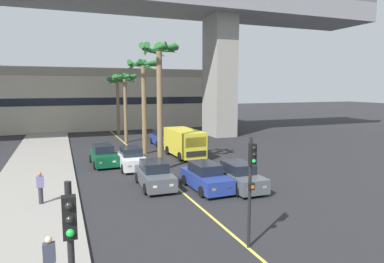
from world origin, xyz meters
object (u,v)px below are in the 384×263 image
Objects in this scene: palm_tree_near_median at (117,89)px; pedestrian_far_along at (40,187)px; car_queue_front at (154,175)px; palm_tree_mid_median at (144,79)px; delivery_van at (184,142)px; pedestrian_mid_block at (50,262)px; car_queue_fifth at (206,177)px; palm_tree_farthest_median at (159,69)px; palm_tree_far_median at (125,86)px; car_queue_sixth at (239,177)px; car_queue_fourth at (162,138)px; traffic_light_median_near at (251,178)px; car_queue_second at (131,159)px; car_queue_third at (103,156)px.

pedestrian_far_along is at bearing -107.45° from palm_tree_near_median.
palm_tree_mid_median is (1.87, 10.36, 6.03)m from car_queue_front.
delivery_van is 3.27× the size of pedestrian_mid_block.
car_queue_fifth is 0.45× the size of palm_tree_farthest_median.
palm_tree_farthest_median is (0.01, -13.61, 1.11)m from palm_tree_far_median.
palm_tree_near_median is at bearing 72.55° from pedestrian_far_along.
palm_tree_farthest_median is at bearing 61.83° from pedestrian_mid_block.
delivery_van reaches higher than pedestrian_far_along.
car_queue_sixth is (1.89, -0.59, 0.00)m from car_queue_fifth.
palm_tree_far_median is (-3.17, 3.08, 5.44)m from car_queue_fourth.
palm_tree_near_median is (-2.93, 9.64, 5.10)m from car_queue_fourth.
pedestrian_mid_block is at bearing -85.58° from pedestrian_far_along.
car_queue_sixth is 26.84m from palm_tree_near_median.
palm_tree_mid_median is (0.62, 19.35, 4.04)m from traffic_light_median_near.
car_queue_second is at bearing 47.99° from pedestrian_far_along.
delivery_van is at bearing 77.63° from car_queue_fifth.
traffic_light_median_near is (1.25, -8.98, 1.99)m from car_queue_front.
traffic_light_median_near is 0.46× the size of palm_tree_farthest_median.
delivery_van is at bearing -89.18° from car_queue_fourth.
car_queue_front is at bearing 149.51° from car_queue_fifth.
traffic_light_median_near is 10.90m from pedestrian_far_along.
car_queue_second is 5.71m from delivery_van.
car_queue_fourth is 0.45× the size of palm_tree_farthest_median.
traffic_light_median_near is (-1.43, -7.41, 1.99)m from car_queue_fifth.
pedestrian_far_along is at bearing 94.42° from pedestrian_mid_block.
delivery_van is (2.05, 9.37, 0.57)m from car_queue_fifth.
car_queue_second is at bearing -113.68° from palm_tree_mid_median.
pedestrian_mid_block is at bearing -101.76° from car_queue_third.
palm_tree_farthest_median is (-3.09, 6.03, 6.55)m from car_queue_sixth.
car_queue_front is at bearing -107.87° from car_queue_fourth.
palm_tree_near_median is 4.55× the size of pedestrian_mid_block.
pedestrian_far_along is at bearing -132.01° from car_queue_second.
car_queue_third is 9.40m from pedestrian_far_along.
palm_tree_mid_median is (-2.77, -4.03, 6.03)m from car_queue_fourth.
pedestrian_mid_block is (-5.25, -14.65, 0.28)m from car_queue_second.
pedestrian_mid_block reaches higher than car_queue_front.
delivery_van is 17.19m from traffic_light_median_near.
pedestrian_mid_block is 8.15m from pedestrian_far_along.
pedestrian_far_along is (-7.49, 7.73, -1.72)m from traffic_light_median_near.
traffic_light_median_near is 26.68m from palm_tree_far_median.
car_queue_fourth is 16.09m from car_queue_fifth.
car_queue_fifth is 0.78× the size of delivery_van.
delivery_van is 0.58× the size of palm_tree_farthest_median.
car_queue_second is (-0.36, 5.27, 0.00)m from car_queue_front.
traffic_light_median_near is (3.41, -16.19, 1.99)m from car_queue_third.
car_queue_second is 1.00× the size of car_queue_fourth.
car_queue_third is (-1.79, 1.93, 0.00)m from car_queue_second.
car_queue_sixth is at bearing -56.44° from car_queue_second.
car_queue_sixth is (4.94, -7.44, 0.00)m from car_queue_second.
palm_tree_far_median is (-1.21, 19.05, 5.44)m from car_queue_fifth.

